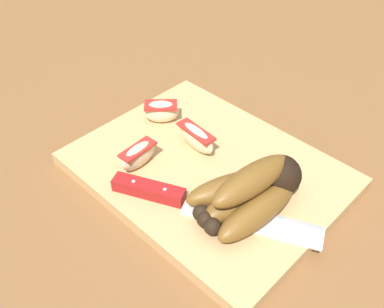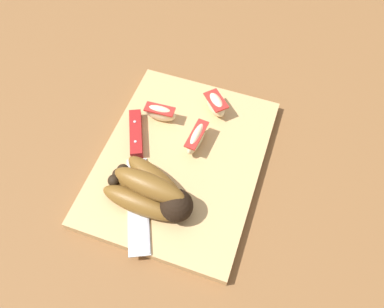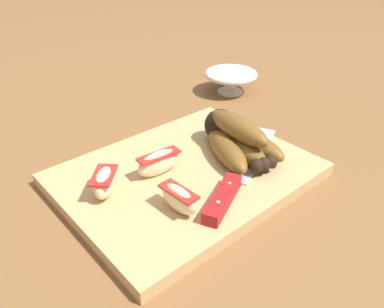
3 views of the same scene
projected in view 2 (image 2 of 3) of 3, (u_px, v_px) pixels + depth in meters
name	position (u px, v px, depth m)	size (l,w,h in m)	color
ground_plane	(189.00, 157.00, 0.74)	(6.00, 6.00, 0.00)	brown
cutting_board	(181.00, 161.00, 0.72)	(0.37, 0.29, 0.02)	tan
banana_bunch	(152.00, 192.00, 0.65)	(0.12, 0.16, 0.07)	black
chefs_knife	(137.00, 157.00, 0.70)	(0.27, 0.14, 0.02)	silver
apple_wedge_near	(216.00, 104.00, 0.75)	(0.06, 0.06, 0.04)	beige
apple_wedge_middle	(197.00, 138.00, 0.71)	(0.07, 0.03, 0.04)	beige
apple_wedge_far	(160.00, 113.00, 0.74)	(0.03, 0.06, 0.04)	beige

